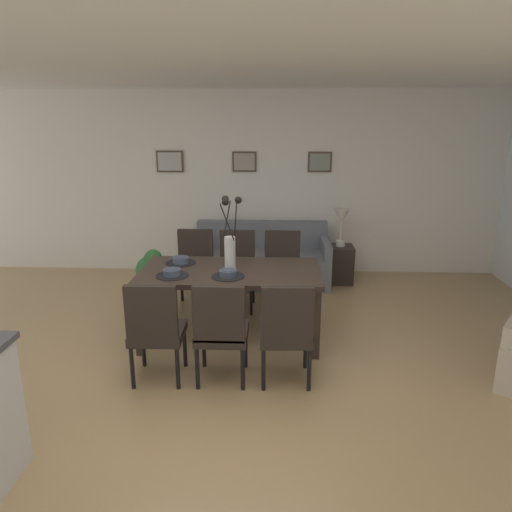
% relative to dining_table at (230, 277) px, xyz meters
% --- Properties ---
extents(ground_plane, '(9.00, 9.00, 0.00)m').
position_rel_dining_table_xyz_m(ground_plane, '(0.04, -0.89, -0.66)').
color(ground_plane, tan).
extents(back_wall_panel, '(9.00, 0.10, 2.60)m').
position_rel_dining_table_xyz_m(back_wall_panel, '(0.04, 2.36, 0.64)').
color(back_wall_panel, white).
rests_on(back_wall_panel, ground).
extents(ceiling_panel, '(9.00, 7.20, 0.08)m').
position_rel_dining_table_xyz_m(ceiling_panel, '(0.04, -0.49, 1.98)').
color(ceiling_panel, white).
extents(dining_table, '(1.80, 0.94, 0.74)m').
position_rel_dining_table_xyz_m(dining_table, '(0.00, 0.00, 0.00)').
color(dining_table, '#33261E').
rests_on(dining_table, ground).
extents(dining_chair_near_left, '(0.45, 0.45, 0.92)m').
position_rel_dining_table_xyz_m(dining_chair_near_left, '(-0.55, -0.89, -0.15)').
color(dining_chair_near_left, black).
rests_on(dining_chair_near_left, ground).
extents(dining_chair_near_right, '(0.46, 0.46, 0.92)m').
position_rel_dining_table_xyz_m(dining_chair_near_right, '(-0.52, 0.89, -0.15)').
color(dining_chair_near_right, black).
rests_on(dining_chair_near_right, ground).
extents(dining_chair_far_left, '(0.44, 0.44, 0.92)m').
position_rel_dining_table_xyz_m(dining_chair_far_left, '(-0.00, -0.88, -0.15)').
color(dining_chair_far_left, black).
rests_on(dining_chair_far_left, ground).
extents(dining_chair_far_right, '(0.45, 0.45, 0.92)m').
position_rel_dining_table_xyz_m(dining_chair_far_right, '(-0.01, 0.87, -0.15)').
color(dining_chair_far_right, black).
rests_on(dining_chair_far_right, ground).
extents(dining_chair_mid_left, '(0.45, 0.45, 0.92)m').
position_rel_dining_table_xyz_m(dining_chair_mid_left, '(0.55, -0.87, -0.15)').
color(dining_chair_mid_left, black).
rests_on(dining_chair_mid_left, ground).
extents(dining_chair_mid_right, '(0.46, 0.46, 0.92)m').
position_rel_dining_table_xyz_m(dining_chair_mid_right, '(0.53, 0.86, -0.15)').
color(dining_chair_mid_right, black).
rests_on(dining_chair_mid_right, ground).
extents(centerpiece_vase, '(0.21, 0.23, 0.73)m').
position_rel_dining_table_xyz_m(centerpiece_vase, '(0.00, 0.00, 0.36)').
color(centerpiece_vase, silver).
rests_on(centerpiece_vase, dining_table).
extents(placemat_near_left, '(0.32, 0.32, 0.01)m').
position_rel_dining_table_xyz_m(placemat_near_left, '(-0.54, -0.21, 0.08)').
color(placemat_near_left, black).
rests_on(placemat_near_left, dining_table).
extents(bowl_near_left, '(0.17, 0.17, 0.07)m').
position_rel_dining_table_xyz_m(bowl_near_left, '(-0.54, -0.21, 0.12)').
color(bowl_near_left, '#475166').
rests_on(bowl_near_left, dining_table).
extents(placemat_near_right, '(0.32, 0.32, 0.01)m').
position_rel_dining_table_xyz_m(placemat_near_right, '(-0.54, 0.21, 0.08)').
color(placemat_near_right, black).
rests_on(placemat_near_right, dining_table).
extents(bowl_near_right, '(0.17, 0.17, 0.07)m').
position_rel_dining_table_xyz_m(bowl_near_right, '(-0.54, 0.21, 0.12)').
color(bowl_near_right, '#475166').
rests_on(bowl_near_right, dining_table).
extents(placemat_far_left, '(0.32, 0.32, 0.01)m').
position_rel_dining_table_xyz_m(placemat_far_left, '(0.00, -0.21, 0.08)').
color(placemat_far_left, black).
rests_on(placemat_far_left, dining_table).
extents(bowl_far_left, '(0.17, 0.17, 0.07)m').
position_rel_dining_table_xyz_m(bowl_far_left, '(0.00, -0.21, 0.12)').
color(bowl_far_left, '#475166').
rests_on(bowl_far_left, dining_table).
extents(sofa, '(1.85, 0.84, 0.80)m').
position_rel_dining_table_xyz_m(sofa, '(0.26, 1.81, -0.38)').
color(sofa, slate).
rests_on(sofa, ground).
extents(side_table, '(0.36, 0.36, 0.52)m').
position_rel_dining_table_xyz_m(side_table, '(1.34, 1.81, -0.40)').
color(side_table, black).
rests_on(side_table, ground).
extents(table_lamp, '(0.22, 0.22, 0.51)m').
position_rel_dining_table_xyz_m(table_lamp, '(1.34, 1.81, 0.23)').
color(table_lamp, beige).
rests_on(table_lamp, side_table).
extents(framed_picture_left, '(0.38, 0.03, 0.30)m').
position_rel_dining_table_xyz_m(framed_picture_left, '(-1.06, 2.29, 0.95)').
color(framed_picture_left, '#473828').
extents(framed_picture_center, '(0.34, 0.03, 0.28)m').
position_rel_dining_table_xyz_m(framed_picture_center, '(0.00, 2.29, 0.95)').
color(framed_picture_center, '#473828').
extents(framed_picture_right, '(0.33, 0.03, 0.28)m').
position_rel_dining_table_xyz_m(framed_picture_right, '(1.06, 2.29, 0.95)').
color(framed_picture_right, '#473828').
extents(potted_plant, '(0.36, 0.36, 0.67)m').
position_rel_dining_table_xyz_m(potted_plant, '(-1.08, 1.00, -0.29)').
color(potted_plant, brown).
rests_on(potted_plant, ground).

